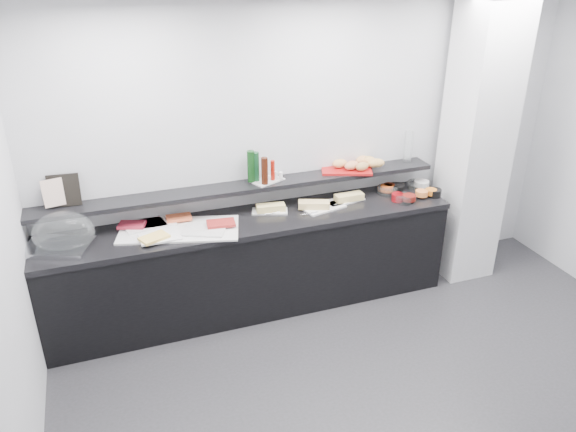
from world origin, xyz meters
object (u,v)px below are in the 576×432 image
object	(u,v)px
cloche_base	(58,247)
framed_print	(64,190)
bread_tray	(346,169)
carafe	(408,147)
sandwich_plate_mid	(325,208)
condiment_tray	(267,180)

from	to	relation	value
cloche_base	framed_print	bearing A→B (deg)	90.70
bread_tray	carafe	size ratio (longest dim) A/B	1.52
sandwich_plate_mid	condiment_tray	size ratio (longest dim) A/B	1.35
framed_print	condiment_tray	distance (m)	1.68
sandwich_plate_mid	cloche_base	bearing A→B (deg)	167.01
cloche_base	sandwich_plate_mid	size ratio (longest dim) A/B	1.33
framed_print	carafe	bearing A→B (deg)	4.37
sandwich_plate_mid	bread_tray	bearing A→B (deg)	25.03
sandwich_plate_mid	framed_print	xyz separation A→B (m)	(-2.15, 0.27, 0.37)
sandwich_plate_mid	condiment_tray	bearing A→B (deg)	142.34
cloche_base	bread_tray	size ratio (longest dim) A/B	1.10
sandwich_plate_mid	carafe	bearing A→B (deg)	1.28
cloche_base	carafe	distance (m)	3.23
condiment_tray	carafe	bearing A→B (deg)	-22.58
condiment_tray	carafe	distance (m)	1.43
framed_print	carafe	xyz separation A→B (m)	(3.10, -0.03, 0.02)
framed_print	condiment_tray	xyz separation A→B (m)	(1.68, -0.05, -0.12)
condiment_tray	framed_print	bearing A→B (deg)	154.90
condiment_tray	sandwich_plate_mid	bearing A→B (deg)	-48.30
sandwich_plate_mid	bread_tray	size ratio (longest dim) A/B	0.82
bread_tray	framed_print	bearing A→B (deg)	-160.45
cloche_base	framed_print	distance (m)	0.46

